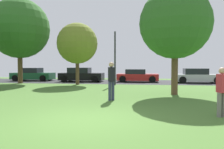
{
  "coord_description": "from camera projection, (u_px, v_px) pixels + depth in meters",
  "views": [
    {
      "loc": [
        1.83,
        -6.45,
        1.65
      ],
      "look_at": [
        0.0,
        5.91,
        1.14
      ],
      "focal_mm": 35.83,
      "sensor_mm": 36.0,
      "label": 1
    }
  ],
  "objects": [
    {
      "name": "road_strip",
      "position": [
        127.0,
        82.0,
        22.52
      ],
      "size": [
        44.0,
        6.4,
        0.01
      ],
      "primitive_type": "cube",
      "color": "#28282B",
      "rests_on": "ground_plane"
    },
    {
      "name": "ground_plane",
      "position": [
        83.0,
        120.0,
        6.71
      ],
      "size": [
        44.0,
        44.0,
        0.0
      ],
      "primitive_type": "plane",
      "color": "#47702D"
    },
    {
      "name": "street_lamp_post",
      "position": [
        115.0,
        58.0,
        18.77
      ],
      "size": [
        0.14,
        0.14,
        4.5
      ],
      "primitive_type": "cylinder",
      "color": "#2D2D33",
      "rests_on": "ground_plane"
    },
    {
      "name": "parked_car_green",
      "position": [
        32.0,
        75.0,
        24.32
      ],
      "size": [
        4.46,
        2.03,
        1.38
      ],
      "color": "#195633",
      "rests_on": "ground_plane"
    },
    {
      "name": "parked_car_black",
      "position": [
        81.0,
        75.0,
        22.82
      ],
      "size": [
        4.43,
        2.03,
        1.43
      ],
      "color": "black",
      "rests_on": "ground_plane"
    },
    {
      "name": "birch_tree_lone",
      "position": [
        175.0,
        23.0,
        12.53
      ],
      "size": [
        4.02,
        4.02,
        6.04
      ],
      "color": "brown",
      "rests_on": "ground_plane"
    },
    {
      "name": "parked_car_red",
      "position": [
        137.0,
        76.0,
        22.45
      ],
      "size": [
        4.08,
        2.07,
        1.27
      ],
      "color": "#B21E1E",
      "rests_on": "ground_plane"
    },
    {
      "name": "parked_car_silver",
      "position": [
        197.0,
        76.0,
        21.16
      ],
      "size": [
        4.34,
        2.0,
        1.37
      ],
      "color": "#B7B7BC",
      "rests_on": "ground_plane"
    },
    {
      "name": "person_bystander",
      "position": [
        222.0,
        90.0,
        7.12
      ],
      "size": [
        0.3,
        0.37,
        1.59
      ],
      "rotation": [
        0.0,
        0.0,
        1.85
      ],
      "color": "slate",
      "rests_on": "ground_plane"
    },
    {
      "name": "person_thrower",
      "position": [
        111.0,
        79.0,
        10.5
      ],
      "size": [
        0.35,
        0.39,
        1.81
      ],
      "rotation": [
        0.0,
        0.0,
        -1.05
      ],
      "color": "#2D334C",
      "rests_on": "ground_plane"
    },
    {
      "name": "oak_tree_center",
      "position": [
        77.0,
        44.0,
        19.09
      ],
      "size": [
        3.48,
        3.48,
        5.28
      ],
      "color": "brown",
      "rests_on": "ground_plane"
    },
    {
      "name": "maple_tree_far",
      "position": [
        20.0,
        29.0,
        20.52
      ],
      "size": [
        5.47,
        5.47,
        7.79
      ],
      "color": "brown",
      "rests_on": "ground_plane"
    }
  ]
}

